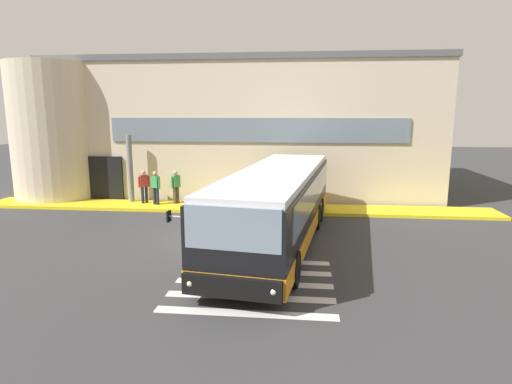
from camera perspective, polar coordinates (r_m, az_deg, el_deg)
ground_plane at (r=16.31m, az=-5.71°, el=-6.13°), size 80.00×90.00×0.02m
bay_paint_stripes at (r=12.10m, az=-0.31°, el=-12.14°), size 4.40×3.96×0.01m
terminal_building at (r=27.19m, az=-2.32°, el=8.71°), size 22.70×13.80×7.52m
boarding_curb at (r=20.86m, az=-3.07°, el=-2.12°), size 24.90×2.00×0.15m
entry_support_column at (r=22.58m, az=-16.52°, el=3.05°), size 0.28×0.28×3.42m
bus_main_foreground at (r=15.21m, az=2.85°, el=-2.09°), size 4.48×11.43×2.70m
passenger_near_column at (r=22.16m, az=-14.80°, el=1.04°), size 0.52×0.50×1.68m
passenger_by_doorway at (r=21.62m, az=-13.31°, el=0.78°), size 0.55×0.36×1.68m
passenger_at_curb_edge at (r=21.69m, az=-10.68°, el=0.92°), size 0.39×0.52×1.68m
safety_bollard_yellow at (r=19.35m, az=5.61°, el=-2.03°), size 0.18×0.18×0.90m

